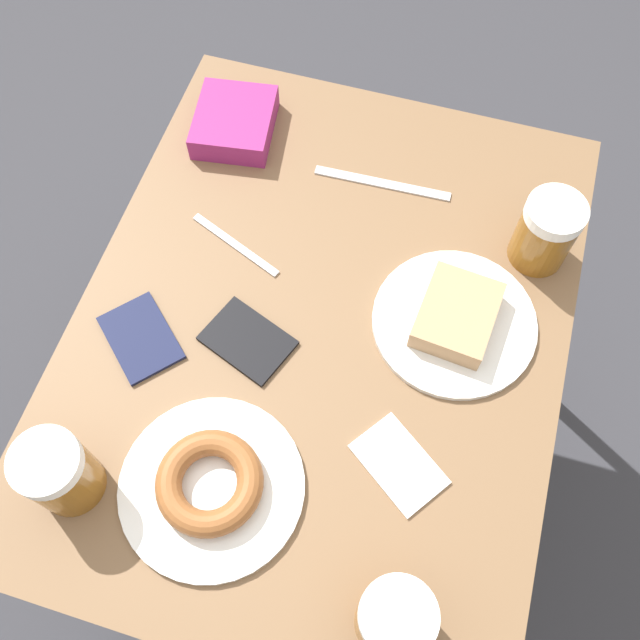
{
  "coord_description": "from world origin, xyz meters",
  "views": [
    {
      "loc": [
        -0.13,
        0.45,
        1.72
      ],
      "look_at": [
        0.0,
        0.0,
        0.78
      ],
      "focal_mm": 40.0,
      "sensor_mm": 36.0,
      "label": 1
    }
  ],
  "objects_px": {
    "plate_with_donut": "(211,485)",
    "beer_mug_center": "(394,619)",
    "passport_near_edge": "(248,341)",
    "passport_far_edge": "(141,338)",
    "blue_pouch": "(235,122)",
    "plate_with_cake": "(455,319)",
    "beer_mug_left": "(546,232)",
    "knife": "(382,183)",
    "beer_mug_right": "(59,473)",
    "napkin_folded": "(399,464)",
    "fork": "(235,245)"
  },
  "relations": [
    {
      "from": "beer_mug_left",
      "to": "fork",
      "type": "height_order",
      "value": "beer_mug_left"
    },
    {
      "from": "plate_with_cake",
      "to": "beer_mug_left",
      "type": "xyz_separation_m",
      "value": [
        -0.1,
        -0.16,
        0.05
      ]
    },
    {
      "from": "napkin_folded",
      "to": "beer_mug_right",
      "type": "bearing_deg",
      "value": 20.0
    },
    {
      "from": "beer_mug_right",
      "to": "napkin_folded",
      "type": "relative_size",
      "value": 0.84
    },
    {
      "from": "plate_with_cake",
      "to": "blue_pouch",
      "type": "relative_size",
      "value": 1.52
    },
    {
      "from": "beer_mug_left",
      "to": "passport_near_edge",
      "type": "height_order",
      "value": "beer_mug_left"
    },
    {
      "from": "beer_mug_left",
      "to": "passport_far_edge",
      "type": "relative_size",
      "value": 0.81
    },
    {
      "from": "knife",
      "to": "beer_mug_left",
      "type": "bearing_deg",
      "value": 166.47
    },
    {
      "from": "plate_with_cake",
      "to": "passport_far_edge",
      "type": "height_order",
      "value": "plate_with_cake"
    },
    {
      "from": "plate_with_donut",
      "to": "napkin_folded",
      "type": "relative_size",
      "value": 1.69
    },
    {
      "from": "passport_near_edge",
      "to": "passport_far_edge",
      "type": "xyz_separation_m",
      "value": [
        0.15,
        0.04,
        0.0
      ]
    },
    {
      "from": "passport_near_edge",
      "to": "passport_far_edge",
      "type": "distance_m",
      "value": 0.16
    },
    {
      "from": "knife",
      "to": "passport_far_edge",
      "type": "height_order",
      "value": "passport_far_edge"
    },
    {
      "from": "plate_with_donut",
      "to": "beer_mug_left",
      "type": "distance_m",
      "value": 0.61
    },
    {
      "from": "beer_mug_left",
      "to": "knife",
      "type": "relative_size",
      "value": 0.54
    },
    {
      "from": "plate_with_cake",
      "to": "knife",
      "type": "relative_size",
      "value": 1.07
    },
    {
      "from": "plate_with_donut",
      "to": "beer_mug_center",
      "type": "distance_m",
      "value": 0.29
    },
    {
      "from": "plate_with_donut",
      "to": "beer_mug_left",
      "type": "bearing_deg",
      "value": -126.26
    },
    {
      "from": "plate_with_donut",
      "to": "passport_near_edge",
      "type": "xyz_separation_m",
      "value": [
        0.02,
        -0.22,
        -0.01
      ]
    },
    {
      "from": "plate_with_cake",
      "to": "beer_mug_right",
      "type": "distance_m",
      "value": 0.59
    },
    {
      "from": "plate_with_donut",
      "to": "blue_pouch",
      "type": "bearing_deg",
      "value": -73.47
    },
    {
      "from": "knife",
      "to": "blue_pouch",
      "type": "distance_m",
      "value": 0.27
    },
    {
      "from": "fork",
      "to": "knife",
      "type": "distance_m",
      "value": 0.27
    },
    {
      "from": "beer_mug_center",
      "to": "knife",
      "type": "relative_size",
      "value": 0.54
    },
    {
      "from": "plate_with_cake",
      "to": "plate_with_donut",
      "type": "distance_m",
      "value": 0.42
    },
    {
      "from": "napkin_folded",
      "to": "knife",
      "type": "relative_size",
      "value": 0.64
    },
    {
      "from": "napkin_folded",
      "to": "beer_mug_center",
      "type": "bearing_deg",
      "value": 100.36
    },
    {
      "from": "plate_with_cake",
      "to": "passport_far_edge",
      "type": "xyz_separation_m",
      "value": [
        0.44,
        0.16,
        -0.01
      ]
    },
    {
      "from": "passport_near_edge",
      "to": "passport_far_edge",
      "type": "relative_size",
      "value": 0.98
    },
    {
      "from": "plate_with_donut",
      "to": "napkin_folded",
      "type": "height_order",
      "value": "plate_with_donut"
    },
    {
      "from": "beer_mug_right",
      "to": "blue_pouch",
      "type": "height_order",
      "value": "beer_mug_right"
    },
    {
      "from": "napkin_folded",
      "to": "plate_with_donut",
      "type": "bearing_deg",
      "value": 23.57
    },
    {
      "from": "beer_mug_right",
      "to": "passport_far_edge",
      "type": "bearing_deg",
      "value": -90.55
    },
    {
      "from": "blue_pouch",
      "to": "plate_with_cake",
      "type": "bearing_deg",
      "value": 149.45
    },
    {
      "from": "plate_with_cake",
      "to": "napkin_folded",
      "type": "bearing_deg",
      "value": 83.02
    },
    {
      "from": "passport_far_edge",
      "to": "passport_near_edge",
      "type": "bearing_deg",
      "value": -165.17
    },
    {
      "from": "beer_mug_center",
      "to": "blue_pouch",
      "type": "bearing_deg",
      "value": -57.08
    },
    {
      "from": "plate_with_donut",
      "to": "napkin_folded",
      "type": "xyz_separation_m",
      "value": [
        -0.23,
        -0.1,
        -0.01
      ]
    },
    {
      "from": "plate_with_cake",
      "to": "plate_with_donut",
      "type": "bearing_deg",
      "value": 51.89
    },
    {
      "from": "plate_with_cake",
      "to": "passport_far_edge",
      "type": "distance_m",
      "value": 0.47
    },
    {
      "from": "beer_mug_left",
      "to": "beer_mug_center",
      "type": "height_order",
      "value": "same"
    },
    {
      "from": "beer_mug_left",
      "to": "knife",
      "type": "xyz_separation_m",
      "value": [
        0.26,
        -0.06,
        -0.06
      ]
    },
    {
      "from": "plate_with_donut",
      "to": "napkin_folded",
      "type": "distance_m",
      "value": 0.26
    },
    {
      "from": "beer_mug_left",
      "to": "passport_near_edge",
      "type": "xyz_separation_m",
      "value": [
        0.39,
        0.27,
        -0.06
      ]
    },
    {
      "from": "napkin_folded",
      "to": "fork",
      "type": "bearing_deg",
      "value": -39.12
    },
    {
      "from": "plate_with_donut",
      "to": "beer_mug_left",
      "type": "height_order",
      "value": "beer_mug_left"
    },
    {
      "from": "passport_far_edge",
      "to": "blue_pouch",
      "type": "bearing_deg",
      "value": -90.34
    },
    {
      "from": "napkin_folded",
      "to": "fork",
      "type": "height_order",
      "value": "same"
    },
    {
      "from": "beer_mug_left",
      "to": "knife",
      "type": "distance_m",
      "value": 0.28
    },
    {
      "from": "beer_mug_right",
      "to": "blue_pouch",
      "type": "xyz_separation_m",
      "value": [
        -0.0,
        -0.64,
        -0.04
      ]
    }
  ]
}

